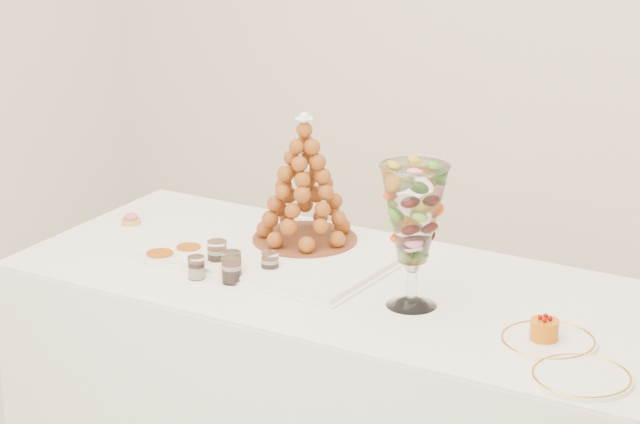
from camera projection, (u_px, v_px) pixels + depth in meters
The scene contains 15 objects.
buffet_table at pixel (365, 408), 3.55m from camera, with size 2.05×0.92×0.76m.
lace_tray at pixel (280, 251), 3.63m from camera, with size 0.67×0.50×0.02m, color white.
macaron_vase at pixel (414, 215), 3.20m from camera, with size 0.18×0.18×0.38m.
cake_plate at pixel (548, 341), 3.05m from camera, with size 0.24×0.24×0.01m, color white.
spare_plate at pixel (581, 377), 2.87m from camera, with size 0.24×0.24×0.01m, color white.
pink_tart at pixel (131, 219), 3.88m from camera, with size 0.06×0.06×0.04m.
verrine_a at pixel (217, 254), 3.53m from camera, with size 0.06×0.06×0.08m, color white.
verrine_b at pixel (232, 264), 3.46m from camera, with size 0.05×0.05×0.07m, color white.
verrine_c at pixel (270, 263), 3.48m from camera, with size 0.05×0.05×0.07m, color white.
verrine_d at pixel (196, 267), 3.45m from camera, with size 0.05×0.05×0.06m, color white.
verrine_e at pixel (232, 270), 3.42m from camera, with size 0.06×0.06×0.07m, color white.
ramekin_back at pixel (189, 252), 3.62m from camera, with size 0.08×0.08×0.02m, color white.
ramekin_front at pixel (160, 258), 3.57m from camera, with size 0.09×0.09×0.03m, color white.
croquembouche at pixel (305, 179), 3.63m from camera, with size 0.31×0.31×0.39m.
mousse_cake at pixel (544, 329), 3.05m from camera, with size 0.07×0.07×0.06m.
Camera 1 is at (1.72, -2.42, 2.06)m, focal length 70.00 mm.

